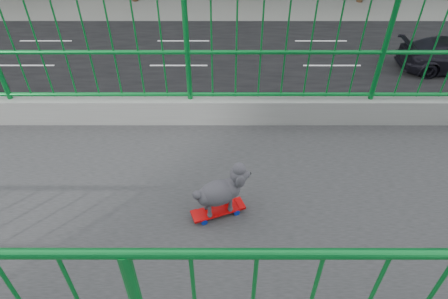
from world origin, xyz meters
TOP-DOWN VIEW (x-y plane):
  - road at (-13.00, 0.00)m, footprint 18.00×90.00m
  - skateboard at (0.01, 2.32)m, footprint 0.30×0.49m
  - poodle at (0.00, 2.35)m, footprint 0.32×0.49m
  - car_0 at (-6.00, 8.04)m, footprint 1.75×4.34m

SIDE VIEW (x-z plane):
  - road at x=-13.00m, z-range 0.00..0.02m
  - car_0 at x=-6.00m, z-range 0.00..1.48m
  - skateboard at x=0.01m, z-range 7.02..7.08m
  - poodle at x=0.00m, z-range 7.08..7.51m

